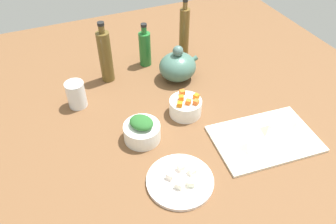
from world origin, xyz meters
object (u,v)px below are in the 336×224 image
(bottle_2, at_px, (145,48))
(drinking_glass_0, at_px, (76,95))
(plate_tofu, at_px, (180,181))
(bowl_carrots, at_px, (185,107))
(bowl_greens, at_px, (142,132))
(cutting_board, at_px, (265,139))
(bottle_0, at_px, (184,33))
(bottle_1, at_px, (105,56))
(teapot, at_px, (178,66))

(bottle_2, xyz_separation_m, drinking_glass_0, (-0.34, -0.17, -0.03))
(plate_tofu, bearing_deg, bowl_carrots, 62.00)
(bowl_greens, bearing_deg, cutting_board, -23.75)
(bowl_greens, relative_size, bottle_0, 0.46)
(plate_tofu, bearing_deg, bottle_1, 95.60)
(bowl_carrots, relative_size, bottle_2, 0.61)
(bowl_carrots, xyz_separation_m, bottle_2, (-0.02, 0.38, 0.05))
(bowl_carrots, height_order, teapot, teapot)
(bowl_greens, relative_size, bottle_1, 0.48)
(bottle_0, distance_m, drinking_glass_0, 0.56)
(teapot, relative_size, bottle_0, 0.62)
(cutting_board, distance_m, bowl_carrots, 0.30)
(cutting_board, height_order, teapot, teapot)
(plate_tofu, height_order, bottle_1, bottle_1)
(drinking_glass_0, bearing_deg, plate_tofu, -66.29)
(plate_tofu, xyz_separation_m, bottle_0, (0.31, 0.65, 0.12))
(plate_tofu, relative_size, bottle_0, 0.75)
(plate_tofu, xyz_separation_m, drinking_glass_0, (-0.21, 0.49, 0.05))
(bowl_greens, bearing_deg, plate_tofu, -78.74)
(cutting_board, relative_size, bowl_greens, 2.78)
(bottle_1, bearing_deg, drinking_glass_0, -141.51)
(bowl_carrots, xyz_separation_m, teapot, (0.07, 0.22, 0.03))
(bowl_greens, height_order, bottle_1, bottle_1)
(bottle_2, bearing_deg, plate_tofu, -100.93)
(bottle_2, relative_size, drinking_glass_0, 1.88)
(bowl_carrots, relative_size, bottle_0, 0.44)
(plate_tofu, height_order, drinking_glass_0, drinking_glass_0)
(teapot, distance_m, bottle_1, 0.30)
(bottle_0, bearing_deg, drinking_glass_0, -162.60)
(drinking_glass_0, bearing_deg, bowl_greens, -57.50)
(bottle_1, bearing_deg, cutting_board, -54.12)
(bowl_greens, distance_m, bottle_1, 0.40)
(cutting_board, height_order, bottle_1, bottle_1)
(teapot, relative_size, drinking_glass_0, 1.63)
(bottle_0, xyz_separation_m, drinking_glass_0, (-0.53, -0.16, -0.07))
(cutting_board, distance_m, teapot, 0.47)
(drinking_glass_0, bearing_deg, bottle_1, 38.49)
(cutting_board, height_order, drinking_glass_0, drinking_glass_0)
(cutting_board, relative_size, bottle_1, 1.34)
(bottle_2, bearing_deg, drinking_glass_0, -153.41)
(bottle_1, height_order, drinking_glass_0, bottle_1)
(bottle_1, bearing_deg, plate_tofu, -84.40)
(teapot, bearing_deg, bowl_greens, -132.77)
(bottle_2, bearing_deg, bottle_1, -165.55)
(plate_tofu, bearing_deg, drinking_glass_0, 113.71)
(bowl_carrots, bearing_deg, teapot, 73.28)
(plate_tofu, height_order, bowl_greens, bowl_greens)
(bowl_carrots, bearing_deg, bottle_2, 93.43)
(cutting_board, relative_size, bottle_2, 1.78)
(bowl_greens, bearing_deg, bottle_1, 92.35)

